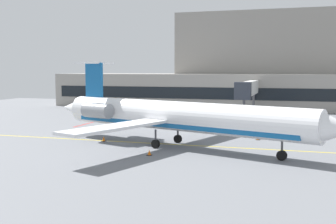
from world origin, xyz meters
The scene contains 9 objects.
ground centered at (0.00, 0.00, -0.05)m, with size 120.00×120.00×0.11m.
terminal_building centered at (5.27, 49.38, 7.36)m, with size 78.35×17.50×20.25m.
jet_bridge_west centered at (7.94, 29.66, 4.76)m, with size 2.40×19.22×6.14m.
regional_jet centered at (3.70, -1.01, 3.19)m, with size 34.28×26.46×8.90m.
baggage_tug centered at (13.03, 18.15, 1.04)m, with size 3.53×3.56×2.34m.
pushback_tractor centered at (2.43, 26.32, 1.05)m, with size 2.86×3.37×2.39m.
safety_cone_alpha centered at (2.79, -6.14, 0.25)m, with size 0.47×0.47×0.55m.
safety_cone_bravo centered at (11.71, 5.87, 0.25)m, with size 0.47×0.47×0.55m.
safety_cone_charlie centered at (-4.73, -0.20, 0.25)m, with size 0.47×0.47×0.55m.
Camera 1 is at (15.95, -43.09, 7.97)m, focal length 45.46 mm.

